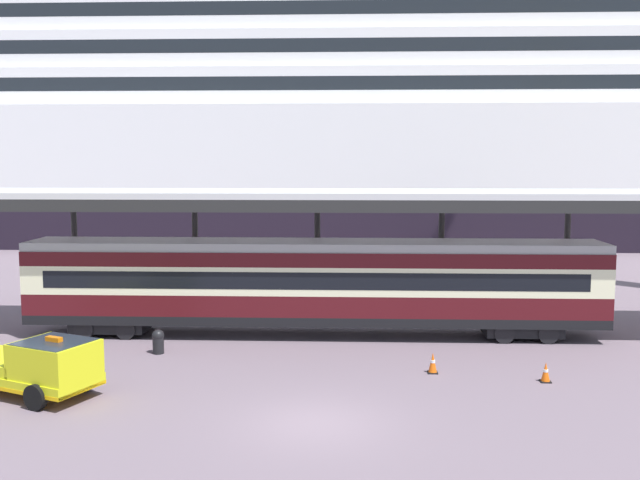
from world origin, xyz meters
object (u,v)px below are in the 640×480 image
traffic_cone_near (433,363)px  traffic_cone_mid (546,372)px  service_truck (34,365)px  quay_bollard (158,341)px  cruise_ship (177,111)px  train_carriage (314,282)px

traffic_cone_near → traffic_cone_mid: 3.83m
service_truck → quay_bollard: 5.76m
traffic_cone_near → quay_bollard: (-10.46, 2.16, 0.15)m
cruise_ship → traffic_cone_near: cruise_ship is taller
service_truck → traffic_cone_near: (13.11, 2.93, -0.62)m
cruise_ship → traffic_cone_near: bearing=-67.1°
quay_bollard → service_truck: bearing=-117.5°
train_carriage → quay_bollard: 7.03m
cruise_ship → traffic_cone_near: size_ratio=240.10×
train_carriage → service_truck: bearing=-135.9°
train_carriage → service_truck: 12.07m
traffic_cone_mid → quay_bollard: quay_bollard is taller
cruise_ship → train_carriage: size_ratio=7.28×
train_carriage → traffic_cone_mid: (8.22, -6.29, -1.97)m
traffic_cone_mid → quay_bollard: size_ratio=0.72×
traffic_cone_mid → cruise_ship: bearing=116.0°
train_carriage → service_truck: size_ratio=4.40×
traffic_cone_near → quay_bollard: 10.68m
traffic_cone_mid → traffic_cone_near: bearing=166.7°
service_truck → traffic_cone_near: bearing=12.6°
cruise_ship → quay_bollard: cruise_ship is taller
traffic_cone_near → service_truck: bearing=-167.4°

